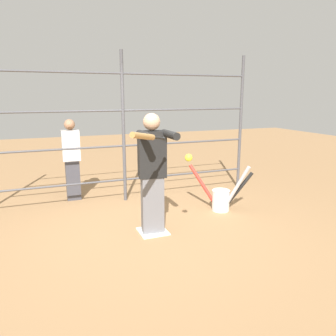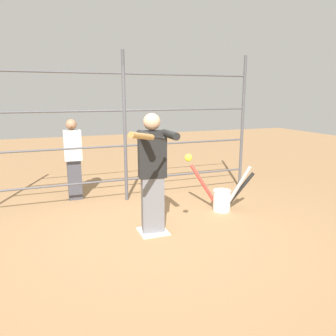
% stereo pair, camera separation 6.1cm
% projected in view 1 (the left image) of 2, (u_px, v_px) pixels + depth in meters
% --- Properties ---
extents(ground_plane, '(24.00, 24.00, 0.00)m').
position_uv_depth(ground_plane, '(153.00, 232.00, 4.77)').
color(ground_plane, '#9E754C').
extents(home_plate, '(0.40, 0.40, 0.02)m').
position_uv_depth(home_plate, '(153.00, 231.00, 4.77)').
color(home_plate, white).
rests_on(home_plate, ground).
extents(fence_backstop, '(5.05, 0.06, 2.72)m').
position_uv_depth(fence_backstop, '(123.00, 128.00, 5.93)').
color(fence_backstop, '#4C4C51').
rests_on(fence_backstop, ground).
extents(batter, '(0.44, 0.62, 1.71)m').
position_uv_depth(batter, '(153.00, 170.00, 4.55)').
color(batter, slate).
rests_on(batter, ground).
extents(baseball_bat_swinging, '(0.60, 0.61, 0.19)m').
position_uv_depth(baseball_bat_swinging, '(146.00, 137.00, 3.60)').
color(baseball_bat_swinging, black).
extents(softball_in_flight, '(0.10, 0.10, 0.10)m').
position_uv_depth(softball_in_flight, '(189.00, 158.00, 4.13)').
color(softball_in_flight, yellow).
extents(bat_bucket, '(0.92, 0.91, 0.84)m').
position_uv_depth(bat_bucket, '(222.00, 198.00, 5.62)').
color(bat_bucket, white).
rests_on(bat_bucket, ground).
extents(bystander_behind_fence, '(0.32, 0.20, 1.52)m').
position_uv_depth(bystander_behind_fence, '(72.00, 159.00, 6.09)').
color(bystander_behind_fence, '#3F3F47').
rests_on(bystander_behind_fence, ground).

